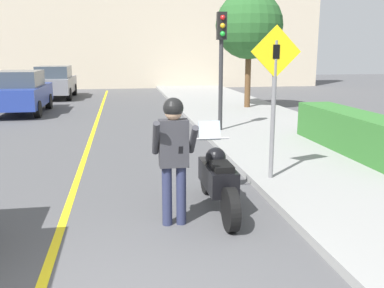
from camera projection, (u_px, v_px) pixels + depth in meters
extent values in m
cube|color=gray|center=(355.00, 173.00, 8.44)|extent=(4.40, 44.00, 0.13)
cube|color=yellow|center=(83.00, 162.00, 9.52)|extent=(0.12, 36.00, 0.01)
cube|color=beige|center=(115.00, 25.00, 28.03)|extent=(28.00, 1.20, 8.25)
cylinder|color=black|center=(231.00, 209.00, 5.81)|extent=(0.14, 0.61, 0.61)
cylinder|color=black|center=(207.00, 176.00, 7.39)|extent=(0.14, 0.61, 0.61)
cube|color=black|center=(218.00, 176.00, 6.55)|extent=(0.40, 1.13, 0.36)
sphere|color=black|center=(216.00, 157.00, 6.64)|extent=(0.32, 0.32, 0.32)
cube|color=black|center=(222.00, 167.00, 6.26)|extent=(0.28, 0.48, 0.10)
cylinder|color=silver|center=(210.00, 138.00, 6.99)|extent=(0.62, 0.03, 0.03)
cube|color=silver|center=(210.00, 130.00, 7.04)|extent=(0.36, 0.12, 0.31)
cylinder|color=#282D4C|center=(167.00, 196.00, 5.99)|extent=(0.14, 0.14, 0.85)
cylinder|color=#282D4C|center=(181.00, 195.00, 6.02)|extent=(0.14, 0.14, 0.85)
cube|color=#333338|center=(174.00, 143.00, 5.84)|extent=(0.40, 0.22, 0.65)
cylinder|color=#333338|center=(156.00, 138.00, 5.69)|extent=(0.09, 0.39, 0.51)
cylinder|color=#333338|center=(193.00, 140.00, 5.75)|extent=(0.09, 0.46, 0.46)
sphere|color=tan|center=(173.00, 112.00, 5.75)|extent=(0.24, 0.24, 0.24)
sphere|color=black|center=(173.00, 108.00, 5.74)|extent=(0.28, 0.28, 0.28)
cube|color=black|center=(181.00, 150.00, 5.59)|extent=(0.06, 0.05, 0.11)
cylinder|color=slate|center=(273.00, 111.00, 7.63)|extent=(0.08, 0.08, 2.46)
cube|color=yellow|center=(276.00, 52.00, 7.39)|extent=(0.91, 0.02, 0.91)
cube|color=black|center=(276.00, 52.00, 7.37)|extent=(0.12, 0.01, 0.24)
cylinder|color=#2D2D30|center=(221.00, 73.00, 12.34)|extent=(0.12, 0.12, 3.36)
cube|color=black|center=(222.00, 26.00, 12.05)|extent=(0.26, 0.22, 0.76)
sphere|color=red|center=(223.00, 18.00, 11.88)|extent=(0.14, 0.14, 0.14)
sphere|color=gold|center=(223.00, 26.00, 11.93)|extent=(0.14, 0.14, 0.14)
sphere|color=green|center=(223.00, 34.00, 11.98)|extent=(0.14, 0.14, 0.14)
cube|color=#33702D|center=(355.00, 132.00, 9.88)|extent=(0.90, 4.47, 0.90)
cylinder|color=brown|center=(248.00, 79.00, 17.68)|extent=(0.24, 0.24, 2.37)
sphere|color=#285B28|center=(249.00, 25.00, 17.23)|extent=(2.72, 2.72, 2.72)
cylinder|color=black|center=(8.00, 102.00, 18.09)|extent=(0.22, 0.64, 0.64)
cylinder|color=black|center=(49.00, 101.00, 18.35)|extent=(0.22, 0.64, 0.64)
cylinder|color=black|center=(38.00, 109.00, 15.84)|extent=(0.22, 0.64, 0.64)
cube|color=navy|center=(21.00, 96.00, 16.88)|extent=(1.80, 4.20, 0.76)
cube|color=#38424C|center=(19.00, 79.00, 16.58)|extent=(1.58, 2.18, 0.60)
cylinder|color=black|center=(44.00, 90.00, 23.70)|extent=(0.22, 0.64, 0.64)
cylinder|color=black|center=(74.00, 90.00, 23.96)|extent=(0.22, 0.64, 0.64)
cylinder|color=black|center=(35.00, 95.00, 21.19)|extent=(0.22, 0.64, 0.64)
cylinder|color=black|center=(69.00, 94.00, 21.45)|extent=(0.22, 0.64, 0.64)
cube|color=gray|center=(55.00, 85.00, 22.49)|extent=(1.80, 4.20, 0.76)
cube|color=#38424C|center=(54.00, 72.00, 22.19)|extent=(1.58, 2.18, 0.60)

